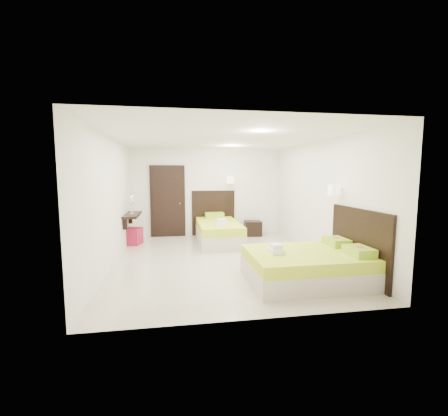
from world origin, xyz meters
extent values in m
plane|color=#BEB59E|center=(0.00, 0.00, 0.00)|extent=(5.50, 5.50, 0.00)
cube|color=#C0B4A4|center=(0.17, 1.66, 0.17)|extent=(1.09, 2.18, 0.35)
cube|color=#A2C01E|center=(0.17, 1.66, 0.46)|extent=(1.08, 2.16, 0.22)
cube|color=black|center=(0.17, 2.72, 0.68)|extent=(1.31, 0.05, 1.36)
cube|color=#92BC22|center=(0.17, 2.48, 0.64)|extent=(0.54, 0.37, 0.15)
cylinder|color=#CE3065|center=(0.17, 2.48, 0.72)|extent=(0.13, 0.13, 0.00)
cube|color=silver|center=(0.17, 1.06, 0.61)|extent=(0.33, 0.24, 0.09)
cube|color=silver|center=(0.17, 1.06, 0.70)|extent=(0.25, 0.18, 0.09)
cube|color=beige|center=(0.65, 2.57, 1.69)|extent=(0.20, 0.20, 0.22)
cylinder|color=#2D2116|center=(0.65, 2.65, 1.69)|extent=(0.03, 0.16, 0.03)
cube|color=#C0B4A4|center=(1.25, -1.54, 0.16)|extent=(2.01, 1.51, 0.32)
cube|color=#A2C01E|center=(1.25, -1.54, 0.42)|extent=(1.99, 1.49, 0.20)
cube|color=black|center=(2.22, -1.54, 0.63)|extent=(0.05, 1.71, 1.25)
cube|color=#92BC22|center=(2.00, -1.89, 0.59)|extent=(0.34, 0.50, 0.14)
cylinder|color=#CE3065|center=(2.00, -1.89, 0.66)|extent=(0.12, 0.12, 0.00)
cube|color=#92BC22|center=(2.00, -1.19, 0.59)|extent=(0.34, 0.50, 0.14)
cylinder|color=#CE3065|center=(2.00, -1.19, 0.66)|extent=(0.12, 0.12, 0.00)
cube|color=silver|center=(0.69, -1.54, 0.56)|extent=(0.22, 0.30, 0.08)
cube|color=silver|center=(0.69, -1.54, 0.64)|extent=(0.17, 0.23, 0.08)
cube|color=beige|center=(2.07, -0.91, 1.56)|extent=(0.18, 0.18, 0.20)
cylinder|color=#2D2116|center=(2.15, -0.91, 1.56)|extent=(0.16, 0.03, 0.03)
cube|color=black|center=(1.33, 2.42, 0.22)|extent=(0.54, 0.49, 0.45)
cube|color=maroon|center=(-2.12, 1.81, 0.22)|extent=(0.54, 0.54, 0.44)
cube|color=black|center=(-1.20, 2.71, 1.05)|extent=(1.02, 0.06, 2.14)
cube|color=black|center=(-1.20, 2.67, 1.05)|extent=(0.88, 0.04, 2.06)
cylinder|color=silver|center=(-0.85, 2.64, 1.00)|extent=(0.03, 0.10, 0.03)
cube|color=black|center=(-2.08, 1.60, 0.82)|extent=(0.35, 1.20, 0.06)
cube|color=black|center=(-2.19, 1.15, 0.67)|extent=(0.10, 0.04, 0.30)
cube|color=black|center=(-2.19, 2.05, 0.67)|extent=(0.10, 0.04, 0.30)
cylinder|color=silver|center=(-2.08, 1.45, 0.86)|extent=(0.10, 0.10, 0.02)
cylinder|color=silver|center=(-2.08, 1.45, 0.98)|extent=(0.02, 0.02, 0.22)
cone|color=silver|center=(-2.08, 1.45, 1.11)|extent=(0.07, 0.07, 0.04)
cylinder|color=white|center=(-2.08, 1.45, 1.20)|extent=(0.02, 0.02, 0.15)
sphere|color=#FFB23F|center=(-2.08, 1.45, 1.29)|extent=(0.02, 0.02, 0.02)
cylinder|color=silver|center=(-2.08, 1.75, 0.86)|extent=(0.10, 0.10, 0.02)
cylinder|color=silver|center=(-2.08, 1.75, 0.98)|extent=(0.02, 0.02, 0.22)
cone|color=silver|center=(-2.08, 1.75, 1.11)|extent=(0.07, 0.07, 0.04)
cylinder|color=white|center=(-2.08, 1.75, 1.20)|extent=(0.02, 0.02, 0.15)
sphere|color=#FFB23F|center=(-2.08, 1.75, 1.29)|extent=(0.02, 0.02, 0.02)
camera|label=1|loc=(-0.98, -6.29, 1.85)|focal=24.00mm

